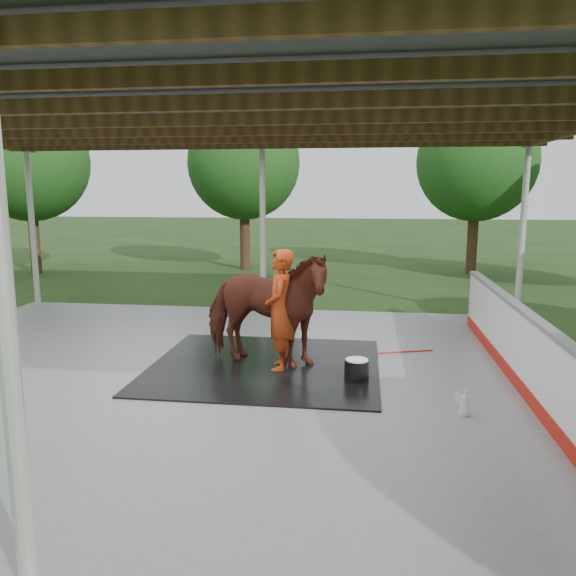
# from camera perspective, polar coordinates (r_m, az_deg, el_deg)

# --- Properties ---
(ground) EXTENTS (100.00, 100.00, 0.00)m
(ground) POSITION_cam_1_polar(r_m,az_deg,el_deg) (8.82, -8.04, -9.14)
(ground) COLOR #1E3814
(concrete_slab) EXTENTS (12.00, 10.00, 0.05)m
(concrete_slab) POSITION_cam_1_polar(r_m,az_deg,el_deg) (8.81, -8.05, -8.98)
(concrete_slab) COLOR slate
(concrete_slab) RESTS_ON ground
(pavilion_structure) EXTENTS (12.60, 10.60, 4.05)m
(pavilion_structure) POSITION_cam_1_polar(r_m,az_deg,el_deg) (8.41, -8.73, 17.34)
(pavilion_structure) COLOR beige
(pavilion_structure) RESTS_ON ground
(dasher_board) EXTENTS (0.16, 8.00, 1.15)m
(dasher_board) POSITION_cam_1_polar(r_m,az_deg,el_deg) (8.63, 22.91, -6.15)
(dasher_board) COLOR #B0190E
(dasher_board) RESTS_ON concrete_slab
(tree_belt) EXTENTS (28.00, 28.00, 5.80)m
(tree_belt) POSITION_cam_1_polar(r_m,az_deg,el_deg) (9.18, -5.18, 15.66)
(tree_belt) COLOR #382314
(tree_belt) RESTS_ON ground
(rubber_mat) EXTENTS (3.64, 3.41, 0.03)m
(rubber_mat) POSITION_cam_1_polar(r_m,az_deg,el_deg) (9.18, -2.35, -7.86)
(rubber_mat) COLOR black
(rubber_mat) RESTS_ON concrete_slab
(horse) EXTENTS (2.36, 1.42, 1.86)m
(horse) POSITION_cam_1_polar(r_m,az_deg,el_deg) (8.93, -2.39, -2.08)
(horse) COLOR maroon
(horse) RESTS_ON rubber_mat
(handler) EXTENTS (0.53, 0.74, 1.92)m
(handler) POSITION_cam_1_polar(r_m,az_deg,el_deg) (8.79, -0.84, -2.26)
(handler) COLOR #BF3C14
(handler) RESTS_ON concrete_slab
(wash_bucket) EXTENTS (0.37, 0.37, 0.34)m
(wash_bucket) POSITION_cam_1_polar(r_m,az_deg,el_deg) (8.50, 6.99, -8.26)
(wash_bucket) COLOR black
(wash_bucket) RESTS_ON concrete_slab
(soap_bottle_a) EXTENTS (0.18, 0.18, 0.34)m
(soap_bottle_a) POSITION_cam_1_polar(r_m,az_deg,el_deg) (7.56, 17.53, -11.03)
(soap_bottle_a) COLOR silver
(soap_bottle_a) RESTS_ON concrete_slab
(soap_bottle_b) EXTENTS (0.11, 0.11, 0.18)m
(soap_bottle_b) POSITION_cam_1_polar(r_m,az_deg,el_deg) (7.96, 16.90, -10.55)
(soap_bottle_b) COLOR #338CD8
(soap_bottle_b) RESTS_ON concrete_slab
(hose_coil) EXTENTS (2.21, 1.40, 0.02)m
(hose_coil) POSITION_cam_1_polar(r_m,az_deg,el_deg) (9.86, 5.37, -6.63)
(hose_coil) COLOR red
(hose_coil) RESTS_ON concrete_slab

